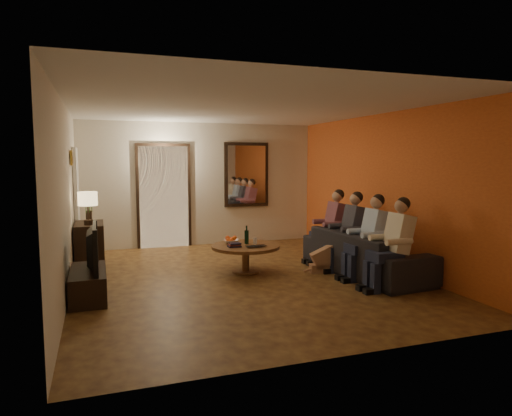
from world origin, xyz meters
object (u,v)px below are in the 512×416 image
object	(u,v)px
person_d	(332,229)
wine_bottle	(247,234)
dresser	(90,247)
table_lamp	(88,208)
sofa	(365,253)
dog	(325,255)
person_b	(370,240)
tv_stand	(88,284)
bowl	(231,241)
laptop	(257,247)
person_c	(350,234)
coffee_table	(246,259)
tv	(87,248)
person_a	(395,247)

from	to	relation	value
person_d	wine_bottle	distance (m)	1.62
dresser	table_lamp	xyz separation A→B (m)	(0.00, -0.22, 0.66)
dresser	sofa	bearing A→B (deg)	-22.41
dog	person_d	bearing A→B (deg)	64.95
dog	person_b	bearing A→B (deg)	-40.76
tv_stand	wine_bottle	size ratio (longest dim) A/B	3.65
sofa	bowl	world-z (taller)	sofa
dresser	sofa	world-z (taller)	dresser
dog	laptop	xyz separation A→B (m)	(-1.12, 0.15, 0.18)
person_d	dog	bearing A→B (deg)	-126.41
person_c	coffee_table	world-z (taller)	person_c
dog	person_c	bearing A→B (deg)	13.39
tv_stand	wine_bottle	xyz separation A→B (m)	(2.44, 0.74, 0.42)
dresser	person_c	distance (m)	4.30
dresser	dog	world-z (taller)	dresser
person_b	dog	size ratio (longest dim) A/B	2.14
dresser	person_c	xyz separation A→B (m)	(4.06, -1.41, 0.21)
laptop	person_c	bearing A→B (deg)	-7.39
person_c	coffee_table	distance (m)	1.76
tv_stand	tv	size ratio (longest dim) A/B	1.09
person_a	wine_bottle	size ratio (longest dim) A/B	3.87
table_lamp	person_a	size ratio (longest dim) A/B	0.45
person_a	person_c	size ratio (longest dim) A/B	1.00
tv_stand	person_a	distance (m)	4.19
sofa	dog	xyz separation A→B (m)	(-0.55, 0.28, -0.06)
wine_bottle	laptop	distance (m)	0.41
sofa	coffee_table	world-z (taller)	sofa
table_lamp	person_b	world-z (taller)	table_lamp
bowl	table_lamp	bearing A→B (deg)	165.78
sofa	laptop	distance (m)	1.73
laptop	tv_stand	bearing A→B (deg)	-174.32
laptop	coffee_table	bearing A→B (deg)	107.20
person_a	laptop	xyz separation A→B (m)	(-1.57, 1.34, -0.14)
tv	bowl	world-z (taller)	tv
bowl	laptop	size ratio (longest dim) A/B	0.79
table_lamp	person_d	xyz separation A→B (m)	(4.06, -0.59, -0.46)
sofa	person_a	xyz separation A→B (m)	(-0.10, -0.90, 0.26)
table_lamp	tv_stand	size ratio (longest dim) A/B	0.48
dresser	tv	bearing A→B (deg)	-90.00
tv_stand	person_d	size ratio (longest dim) A/B	0.94
person_a	coffee_table	world-z (taller)	person_a
coffee_table	tv_stand	bearing A→B (deg)	-165.08
person_a	laptop	distance (m)	2.07
person_c	bowl	size ratio (longest dim) A/B	4.63
wine_bottle	person_c	bearing A→B (deg)	-17.64
dresser	tv	world-z (taller)	tv
tv_stand	bowl	bearing A→B (deg)	21.20
person_b	dog	world-z (taller)	person_b
person_c	bowl	xyz separation A→B (m)	(-1.85, 0.64, -0.12)
table_lamp	tv_stand	xyz separation A→B (m)	(0.00, -1.41, -0.87)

